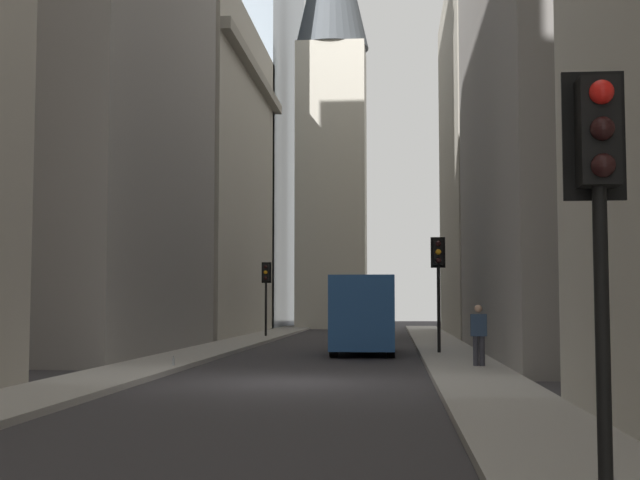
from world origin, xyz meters
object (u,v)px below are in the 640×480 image
object	(u,v)px
pedestrian	(479,333)
discarded_bottle	(173,361)
hatchback_grey	(372,327)
traffic_light_foreground	(599,185)
traffic_light_far_junction	(438,267)
delivery_truck	(364,314)
traffic_light_midblock	(266,282)

from	to	relation	value
pedestrian	discarded_bottle	bearing A→B (deg)	93.49
hatchback_grey	traffic_light_foreground	world-z (taller)	traffic_light_foreground
discarded_bottle	hatchback_grey	bearing A→B (deg)	-14.40
traffic_light_far_junction	delivery_truck	bearing A→B (deg)	62.87
hatchback_grey	traffic_light_midblock	bearing A→B (deg)	74.24
traffic_light_foreground	pedestrian	size ratio (longest dim) A/B	2.19
hatchback_grey	traffic_light_foreground	xyz separation A→B (m)	(-36.78, -2.78, 2.21)
hatchback_grey	pedestrian	size ratio (longest dim) A/B	2.53
delivery_truck	pedestrian	size ratio (longest dim) A/B	3.80
traffic_light_midblock	discarded_bottle	distance (m)	21.63
traffic_light_foreground	pedestrian	distance (m)	17.55
traffic_light_midblock	pedestrian	distance (m)	22.89
traffic_light_far_junction	discarded_bottle	bearing A→B (deg)	131.87
delivery_truck	hatchback_grey	xyz separation A→B (m)	(11.51, 0.00, -0.80)
traffic_light_far_junction	discarded_bottle	xyz separation A→B (m)	(-6.97, 7.78, -2.90)
hatchback_grey	traffic_light_far_junction	size ratio (longest dim) A/B	1.05
traffic_light_foreground	traffic_light_far_junction	world-z (taller)	traffic_light_far_junction
hatchback_grey	traffic_light_midblock	distance (m)	6.30
traffic_light_far_junction	discarded_bottle	world-z (taller)	traffic_light_far_junction
delivery_truck	traffic_light_foreground	size ratio (longest dim) A/B	1.73
delivery_truck	traffic_light_foreground	world-z (taller)	traffic_light_foreground
traffic_light_midblock	delivery_truck	bearing A→B (deg)	-156.72
traffic_light_foreground	pedestrian	world-z (taller)	traffic_light_foreground
traffic_light_foreground	traffic_light_midblock	xyz separation A→B (m)	(38.37, 8.41, 0.12)
hatchback_grey	traffic_light_far_junction	xyz separation A→B (m)	(-12.88, -2.68, 2.49)
traffic_light_midblock	traffic_light_far_junction	distance (m)	16.69
delivery_truck	traffic_light_far_junction	bearing A→B (deg)	-117.13
delivery_truck	traffic_light_midblock	distance (m)	14.34
traffic_light_midblock	traffic_light_far_junction	xyz separation A→B (m)	(-14.47, -8.32, 0.16)
traffic_light_midblock	discarded_bottle	size ratio (longest dim) A/B	14.41
traffic_light_midblock	traffic_light_foreground	bearing A→B (deg)	-167.64
delivery_truck	traffic_light_foreground	bearing A→B (deg)	-173.73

